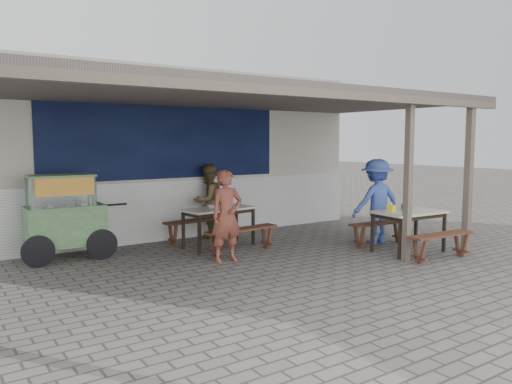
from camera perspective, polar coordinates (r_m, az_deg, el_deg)
The scene contains 17 objects.
ground at distance 7.92m, azimuth 0.57°, elevation -8.78°, with size 60.00×60.00×0.00m, color #66625C.
back_wall at distance 10.80m, azimuth -10.37°, elevation 4.28°, with size 9.00×1.28×3.50m.
warung_roof at distance 8.46m, azimuth -2.86°, elevation 10.69°, with size 9.00×4.21×2.81m.
table_left at distance 9.41m, azimuth -4.26°, elevation -2.30°, with size 1.44×0.80×0.75m.
bench_left_street at distance 8.93m, azimuth -1.59°, elevation -4.88°, with size 1.50×0.45×0.45m.
bench_left_wall at distance 10.02m, azimuth -6.61°, elevation -3.73°, with size 1.50×0.45×0.45m.
table_right at distance 9.38m, azimuth 17.08°, elevation -2.55°, with size 1.29×0.84×0.75m.
bench_right_street at distance 8.99m, azimuth 20.39°, elevation -5.21°, with size 1.36×0.36×0.45m.
bench_right_wall at distance 9.92m, azimuth 13.96°, elevation -4.00°, with size 1.36×0.36×0.45m.
vendor_cart at distance 8.99m, azimuth -21.05°, elevation -2.32°, with size 1.83×0.73×1.44m.
patron_street_side at distance 8.24m, azimuth -3.37°, elevation -2.76°, with size 0.56×0.37×1.54m, color brown.
patron_wall_side at distance 10.39m, azimuth -5.48°, elevation -1.02°, with size 0.74×0.58×1.52m, color brown.
patron_right_table at distance 10.08m, azimuth 13.62°, elevation -1.01°, with size 1.07×0.61×1.65m, color #425CBC.
tissue_box at distance 9.15m, azimuth 15.21°, elevation -1.83°, with size 0.12×0.12×0.12m, color yellow.
donation_box at distance 9.44m, azimuth 16.86°, elevation -1.67°, with size 0.17×0.11×0.11m, color #3D7433.
condiment_jar at distance 9.60m, azimuth -3.84°, elevation -1.41°, with size 0.07×0.07×0.08m, color silver.
condiment_bowl at distance 9.45m, azimuth -5.13°, elevation -1.65°, with size 0.17×0.17×0.04m, color silver.
Camera 1 is at (-4.38, -6.29, 2.01)m, focal length 35.00 mm.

